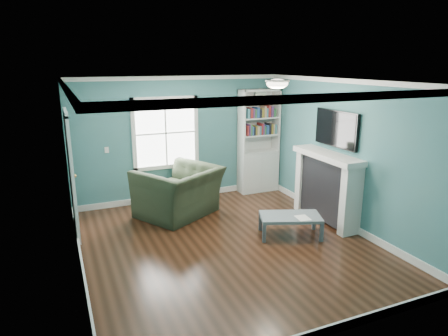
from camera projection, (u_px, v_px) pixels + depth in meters
name	position (u px, v px, depth m)	size (l,w,h in m)	color
floor	(227.00, 244.00, 6.50)	(5.00, 5.00, 0.00)	black
room_walls	(227.00, 149.00, 6.09)	(5.00, 5.00, 5.00)	#39747B
trim	(227.00, 171.00, 6.18)	(4.50, 5.00, 2.60)	white
window	(166.00, 133.00, 8.22)	(1.40, 0.06, 1.50)	white
bookshelf	(258.00, 151.00, 8.98)	(0.90, 0.35, 2.31)	silver
fireplace	(327.00, 188.00, 7.31)	(0.44, 1.58, 1.30)	black
tv	(336.00, 129.00, 7.07)	(0.06, 1.10, 0.65)	black
door	(71.00, 174.00, 6.62)	(0.12, 0.98, 2.17)	silver
ceiling_fixture	(277.00, 83.00, 6.28)	(0.38, 0.38, 0.15)	white
light_switch	(107.00, 150.00, 7.83)	(0.08, 0.01, 0.12)	white
recliner	(179.00, 184.00, 7.59)	(1.43, 0.93, 1.25)	black
coffee_table	(290.00, 218.00, 6.74)	(1.14, 0.87, 0.37)	#4C545C
paper_sheet	(303.00, 218.00, 6.62)	(0.20, 0.26, 0.00)	white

